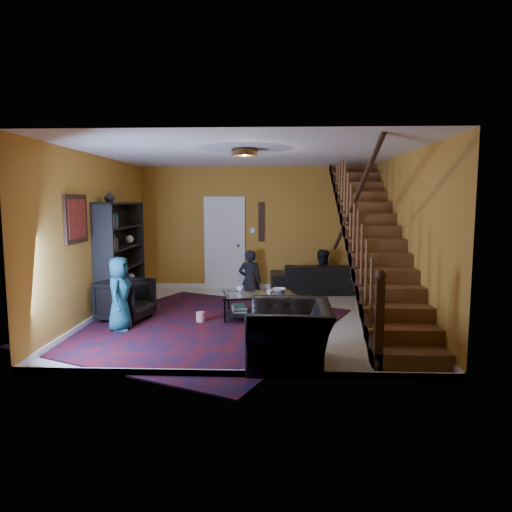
# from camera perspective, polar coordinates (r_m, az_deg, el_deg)

# --- Properties ---
(floor) EXTENTS (5.50, 5.50, 0.00)m
(floor) POSITION_cam_1_polar(r_m,az_deg,el_deg) (8.01, -1.00, -7.72)
(floor) COLOR beige
(floor) RESTS_ON ground
(room) EXTENTS (5.50, 5.50, 5.50)m
(room) POSITION_cam_1_polar(r_m,az_deg,el_deg) (9.45, -8.65, -5.24)
(room) COLOR #AF7227
(room) RESTS_ON ground
(staircase) EXTENTS (0.95, 5.02, 3.18)m
(staircase) POSITION_cam_1_polar(r_m,az_deg,el_deg) (7.94, 14.48, 2.19)
(staircase) COLOR brown
(staircase) RESTS_ON floor
(bookshelf) EXTENTS (0.35, 1.80, 2.00)m
(bookshelf) POSITION_cam_1_polar(r_m,az_deg,el_deg) (8.87, -16.48, -0.23)
(bookshelf) COLOR black
(bookshelf) RESTS_ON floor
(door) EXTENTS (0.82, 0.05, 2.05)m
(door) POSITION_cam_1_polar(r_m,az_deg,el_deg) (10.57, -3.94, 1.45)
(door) COLOR silver
(door) RESTS_ON floor
(framed_picture) EXTENTS (0.04, 0.74, 0.74)m
(framed_picture) POSITION_cam_1_polar(r_m,az_deg,el_deg) (7.48, -21.58, 4.35)
(framed_picture) COLOR maroon
(framed_picture) RESTS_ON room
(wall_hanging) EXTENTS (0.14, 0.03, 0.90)m
(wall_hanging) POSITION_cam_1_polar(r_m,az_deg,el_deg) (10.48, 0.67, 4.30)
(wall_hanging) COLOR black
(wall_hanging) RESTS_ON room
(ceiling_fixture) EXTENTS (0.40, 0.40, 0.10)m
(ceiling_fixture) POSITION_cam_1_polar(r_m,az_deg,el_deg) (6.99, -1.43, 12.81)
(ceiling_fixture) COLOR #3F2814
(ceiling_fixture) RESTS_ON room
(rug) EXTENTS (5.23, 5.50, 0.02)m
(rug) POSITION_cam_1_polar(r_m,az_deg,el_deg) (7.50, -7.07, -8.69)
(rug) COLOR #4A0D12
(rug) RESTS_ON floor
(sofa) EXTENTS (2.28, 1.02, 0.65)m
(sofa) POSITION_cam_1_polar(r_m,az_deg,el_deg) (10.23, 8.18, -2.73)
(sofa) COLOR black
(sofa) RESTS_ON floor
(armchair_left) EXTENTS (0.94, 0.92, 0.71)m
(armchair_left) POSITION_cam_1_polar(r_m,az_deg,el_deg) (8.03, -15.95, -5.33)
(armchair_left) COLOR black
(armchair_left) RESTS_ON floor
(armchair_right) EXTENTS (1.04, 1.19, 0.76)m
(armchair_right) POSITION_cam_1_polar(r_m,az_deg,el_deg) (5.73, 4.24, -9.76)
(armchair_right) COLOR black
(armchair_right) RESTS_ON floor
(person_adult_a) EXTENTS (0.53, 0.38, 1.39)m
(person_adult_a) POSITION_cam_1_polar(r_m,az_deg,el_deg) (10.25, -0.78, -3.10)
(person_adult_a) COLOR black
(person_adult_a) RESTS_ON sofa
(person_adult_b) EXTENTS (0.74, 0.61, 1.41)m
(person_adult_b) POSITION_cam_1_polar(r_m,az_deg,el_deg) (10.29, 8.15, -3.07)
(person_adult_b) COLOR black
(person_adult_b) RESTS_ON sofa
(person_child) EXTENTS (0.39, 0.58, 1.17)m
(person_child) POSITION_cam_1_polar(r_m,az_deg,el_deg) (7.41, -16.70, -4.58)
(person_child) COLOR #194E61
(person_child) RESTS_ON armchair_left
(coffee_table) EXTENTS (1.31, 0.94, 0.45)m
(coffee_table) POSITION_cam_1_polar(r_m,az_deg,el_deg) (7.84, 0.43, -6.08)
(coffee_table) COLOR black
(coffee_table) RESTS_ON floor
(cup_a) EXTENTS (0.15, 0.15, 0.10)m
(cup_a) POSITION_cam_1_polar(r_m,az_deg,el_deg) (7.96, -1.96, -4.11)
(cup_a) COLOR #999999
(cup_a) RESTS_ON coffee_table
(cup_b) EXTENTS (0.12, 0.12, 0.09)m
(cup_b) POSITION_cam_1_polar(r_m,az_deg,el_deg) (7.66, 1.70, -4.58)
(cup_b) COLOR #999999
(cup_b) RESTS_ON coffee_table
(bowl) EXTENTS (0.25, 0.25, 0.06)m
(bowl) POSITION_cam_1_polar(r_m,az_deg,el_deg) (7.98, 2.88, -4.25)
(bowl) COLOR #999999
(bowl) RESTS_ON coffee_table
(vase) EXTENTS (0.18, 0.18, 0.19)m
(vase) POSITION_cam_1_polar(r_m,az_deg,el_deg) (8.34, -17.85, 7.08)
(vase) COLOR #999999
(vase) RESTS_ON bookshelf
(popcorn_bucket) EXTENTS (0.18, 0.18, 0.16)m
(popcorn_bucket) POSITION_cam_1_polar(r_m,az_deg,el_deg) (7.71, -6.95, -7.56)
(popcorn_bucket) COLOR red
(popcorn_bucket) RESTS_ON rug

